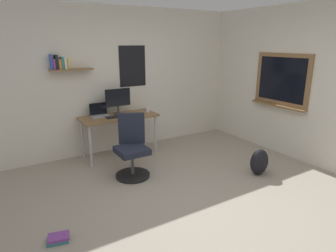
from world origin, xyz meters
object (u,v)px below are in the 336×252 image
Objects in this scene: laptop at (100,113)px; coffee_mug at (148,110)px; desk at (119,120)px; keyboard at (117,117)px; backpack at (259,162)px; book_stack_on_floor at (58,238)px; computer_mouse at (132,114)px; monitor_primary at (118,100)px; office_chair at (132,150)px.

laptop reaches higher than coffee_mug.
laptop is (-0.30, 0.14, 0.14)m from desk.
coffee_mug is at bearing 4.52° from keyboard.
coffee_mug is 2.17m from backpack.
computer_mouse is at bearing 47.31° from book_stack_on_floor.
monitor_primary reaches higher than desk.
monitor_primary is at bearing 78.62° from office_chair.
laptop reaches higher than keyboard.
desk is 5.38× the size of book_stack_on_floor.
laptop is 0.40m from monitor_primary.
office_chair is 0.88m from keyboard.
laptop is at bearing 97.59° from office_chair.
computer_mouse is at bearing 125.64° from backpack.
computer_mouse is 1.13× the size of coffee_mug.
backpack is at bearing -48.92° from keyboard.
desk is at bearing 177.65° from coffee_mug.
computer_mouse is 0.42× the size of book_stack_on_floor.
book_stack_on_floor is (-1.70, -1.84, -0.72)m from computer_mouse.
monitor_primary is at bearing -8.25° from laptop.
monitor_primary is (0.20, 0.98, 0.59)m from office_chair.
book_stack_on_floor is at bearing -127.07° from monitor_primary.
monitor_primary is 1.13× the size of backpack.
desk is 0.58m from coffee_mug.
laptop is 2.98× the size of computer_mouse.
monitor_primary is at bearing 59.16° from keyboard.
office_chair is at bearing -100.48° from desk.
backpack reaches higher than book_stack_on_floor.
office_chair is 2.57× the size of keyboard.
coffee_mug is at bearing 42.68° from book_stack_on_floor.
keyboard is at bearing -175.48° from coffee_mug.
coffee_mug is (0.53, -0.12, -0.22)m from monitor_primary.
desk is 12.80× the size of computer_mouse.
laptop is at bearing 169.18° from coffee_mug.
laptop is 1.25× the size of book_stack_on_floor.
laptop is at bearing 60.07° from book_stack_on_floor.
keyboard is at bearing 52.41° from book_stack_on_floor.
monitor_primary is 1.88× the size of book_stack_on_floor.
keyboard is 3.56× the size of computer_mouse.
coffee_mug reaches higher than book_stack_on_floor.
laptop is 2.78m from backpack.
desk is at bearing 128.75° from backpack.
office_chair reaches higher than coffee_mug.
backpack is at bearing 0.50° from book_stack_on_floor.
backpack is (1.58, -1.81, -0.54)m from keyboard.
keyboard is 1.50× the size of book_stack_on_floor.
office_chair is at bearing -96.81° from keyboard.
computer_mouse is 2.60m from book_stack_on_floor.
computer_mouse is (0.21, -0.07, 0.10)m from desk.
computer_mouse reaches higher than book_stack_on_floor.
computer_mouse is (0.28, 0.00, 0.01)m from keyboard.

